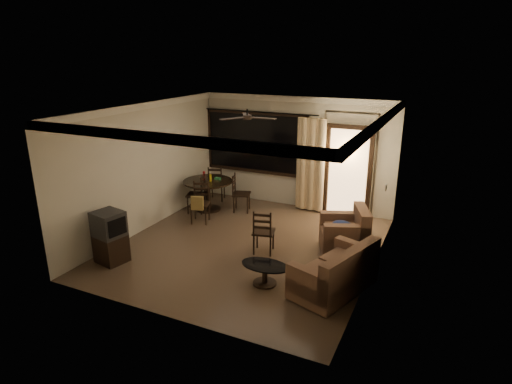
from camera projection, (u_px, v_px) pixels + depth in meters
The scene contains 12 objects.
ground at pixel (248, 246), 8.82m from camera, with size 5.50×5.50×0.00m, color #7F6651.
room_shell at pixel (306, 145), 9.54m from camera, with size 5.50×6.70×5.50m.
dining_table at pixel (208, 187), 10.68m from camera, with size 1.23×1.23×0.99m.
dining_chair_west at pixel (197, 201), 10.63m from camera, with size 0.53×0.53×0.95m.
dining_chair_east at pixel (241, 200), 10.69m from camera, with size 0.53×0.53×0.95m.
dining_chair_south at pixel (200, 210), 9.97m from camera, with size 0.53×0.57×0.95m.
dining_chair_north at pixel (217, 190), 11.50m from camera, with size 0.53×0.53×0.95m.
tv_cabinet at pixel (110, 237), 8.02m from camera, with size 0.61×0.57×1.01m.
sofa at pixel (337, 274), 7.04m from camera, with size 1.26×1.71×0.82m.
armchair at pixel (347, 234), 8.49m from camera, with size 1.15×1.15×0.89m.
coffee_table at pixel (265, 271), 7.31m from camera, with size 0.84×0.50×0.37m.
side_chair at pixel (264, 240), 8.46m from camera, with size 0.49×0.49×0.92m.
Camera 1 is at (3.56, -7.21, 3.80)m, focal length 30.00 mm.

